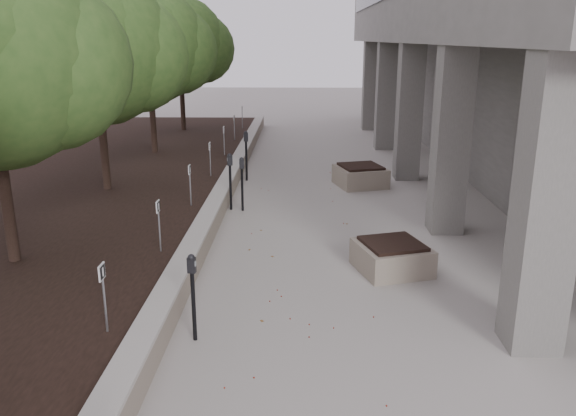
# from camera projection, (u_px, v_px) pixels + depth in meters

# --- Properties ---
(ground) EXTENTS (90.00, 90.00, 0.00)m
(ground) POSITION_uv_depth(u_px,v_px,m) (284.00, 382.00, 7.20)
(ground) COLOR #9E9992
(ground) RESTS_ON ground
(retaining_wall) EXTENTS (0.39, 26.00, 0.50)m
(retaining_wall) POSITION_uv_depth(u_px,v_px,m) (227.00, 185.00, 15.80)
(retaining_wall) COLOR gray
(retaining_wall) RESTS_ON ground
(planting_bed) EXTENTS (7.00, 26.00, 0.40)m
(planting_bed) POSITION_uv_depth(u_px,v_px,m) (95.00, 186.00, 15.90)
(planting_bed) COLOR black
(planting_bed) RESTS_ON ground
(crabapple_tree_3) EXTENTS (4.60, 4.00, 5.44)m
(crabapple_tree_3) POSITION_uv_depth(u_px,v_px,m) (98.00, 81.00, 14.10)
(crabapple_tree_3) COLOR #2F511F
(crabapple_tree_3) RESTS_ON planting_bed
(crabapple_tree_4) EXTENTS (4.60, 4.00, 5.44)m
(crabapple_tree_4) POSITION_uv_depth(u_px,v_px,m) (150.00, 70.00, 18.89)
(crabapple_tree_4) COLOR #2F511F
(crabapple_tree_4) RESTS_ON planting_bed
(crabapple_tree_5) EXTENTS (4.60, 4.00, 5.44)m
(crabapple_tree_5) POSITION_uv_depth(u_px,v_px,m) (180.00, 64.00, 23.69)
(crabapple_tree_5) COLOR #2F511F
(crabapple_tree_5) RESTS_ON planting_bed
(parking_sign_2) EXTENTS (0.04, 0.22, 0.96)m
(parking_sign_2) POSITION_uv_depth(u_px,v_px,m) (104.00, 298.00, 7.49)
(parking_sign_2) COLOR black
(parking_sign_2) RESTS_ON planting_bed
(parking_sign_3) EXTENTS (0.04, 0.22, 0.96)m
(parking_sign_3) POSITION_uv_depth(u_px,v_px,m) (159.00, 226.00, 10.36)
(parking_sign_3) COLOR black
(parking_sign_3) RESTS_ON planting_bed
(parking_sign_4) EXTENTS (0.04, 0.22, 0.96)m
(parking_sign_4) POSITION_uv_depth(u_px,v_px,m) (190.00, 185.00, 13.24)
(parking_sign_4) COLOR black
(parking_sign_4) RESTS_ON planting_bed
(parking_sign_5) EXTENTS (0.04, 0.22, 0.96)m
(parking_sign_5) POSITION_uv_depth(u_px,v_px,m) (210.00, 159.00, 16.12)
(parking_sign_5) COLOR black
(parking_sign_5) RESTS_ON planting_bed
(parking_sign_6) EXTENTS (0.04, 0.22, 0.96)m
(parking_sign_6) POSITION_uv_depth(u_px,v_px,m) (224.00, 141.00, 18.99)
(parking_sign_6) COLOR black
(parking_sign_6) RESTS_ON planting_bed
(parking_sign_7) EXTENTS (0.04, 0.22, 0.96)m
(parking_sign_7) POSITION_uv_depth(u_px,v_px,m) (234.00, 127.00, 21.87)
(parking_sign_7) COLOR black
(parking_sign_7) RESTS_ON planting_bed
(parking_sign_8) EXTENTS (0.04, 0.22, 0.96)m
(parking_sign_8) POSITION_uv_depth(u_px,v_px,m) (242.00, 117.00, 24.75)
(parking_sign_8) COLOR black
(parking_sign_8) RESTS_ON planting_bed
(parking_meter_2) EXTENTS (0.14, 0.11, 1.30)m
(parking_meter_2) POSITION_uv_depth(u_px,v_px,m) (193.00, 298.00, 8.02)
(parking_meter_2) COLOR black
(parking_meter_2) RESTS_ON ground
(parking_meter_3) EXTENTS (0.17, 0.15, 1.43)m
(parking_meter_3) POSITION_uv_depth(u_px,v_px,m) (230.00, 182.00, 14.24)
(parking_meter_3) COLOR black
(parking_meter_3) RESTS_ON ground
(parking_meter_4) EXTENTS (0.14, 0.11, 1.36)m
(parking_meter_4) POSITION_uv_depth(u_px,v_px,m) (242.00, 184.00, 14.17)
(parking_meter_4) COLOR black
(parking_meter_4) RESTS_ON ground
(parking_meter_5) EXTENTS (0.16, 0.12, 1.51)m
(parking_meter_5) POSITION_uv_depth(u_px,v_px,m) (246.00, 156.00, 17.19)
(parking_meter_5) COLOR black
(parking_meter_5) RESTS_ON ground
(planter_front) EXTENTS (1.50, 1.50, 0.56)m
(planter_front) POSITION_uv_depth(u_px,v_px,m) (392.00, 256.00, 10.58)
(planter_front) COLOR gray
(planter_front) RESTS_ON ground
(planter_back) EXTENTS (1.62, 1.62, 0.61)m
(planter_back) POSITION_uv_depth(u_px,v_px,m) (360.00, 175.00, 16.71)
(planter_back) COLOR gray
(planter_back) RESTS_ON ground
(berry_scatter) EXTENTS (3.30, 14.10, 0.02)m
(berry_scatter) POSITION_uv_depth(u_px,v_px,m) (286.00, 244.00, 12.00)
(berry_scatter) COLOR maroon
(berry_scatter) RESTS_ON ground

